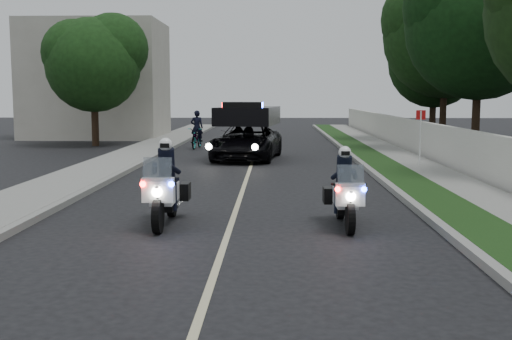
{
  "coord_description": "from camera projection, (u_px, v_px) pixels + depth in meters",
  "views": [
    {
      "loc": [
        0.88,
        -12.55,
        2.61
      ],
      "look_at": [
        0.48,
        0.95,
        1.0
      ],
      "focal_mm": 44.31,
      "sensor_mm": 36.0,
      "label": 1
    }
  ],
  "objects": [
    {
      "name": "ground",
      "position": [
        231.0,
        224.0,
        12.8
      ],
      "size": [
        120.0,
        120.0,
        0.0
      ],
      "primitive_type": "plane",
      "color": "black",
      "rests_on": "ground"
    },
    {
      "name": "curb_right",
      "position": [
        365.0,
        166.0,
        22.59
      ],
      "size": [
        0.2,
        60.0,
        0.15
      ],
      "primitive_type": "cube",
      "color": "gray",
      "rests_on": "ground"
    },
    {
      "name": "grass_verge",
      "position": [
        384.0,
        166.0,
        22.57
      ],
      "size": [
        1.2,
        60.0,
        0.16
      ],
      "primitive_type": "cube",
      "color": "#193814",
      "rests_on": "ground"
    },
    {
      "name": "sidewalk_right",
      "position": [
        421.0,
        166.0,
        22.53
      ],
      "size": [
        1.4,
        60.0,
        0.16
      ],
      "primitive_type": "cube",
      "color": "gray",
      "rests_on": "ground"
    },
    {
      "name": "property_wall",
      "position": [
        450.0,
        148.0,
        22.42
      ],
      "size": [
        0.22,
        60.0,
        1.5
      ],
      "primitive_type": "cube",
      "color": "beige",
      "rests_on": "ground"
    },
    {
      "name": "curb_left",
      "position": [
        137.0,
        165.0,
        22.84
      ],
      "size": [
        0.2,
        60.0,
        0.15
      ],
      "primitive_type": "cube",
      "color": "gray",
      "rests_on": "ground"
    },
    {
      "name": "sidewalk_left",
      "position": [
        107.0,
        165.0,
        22.87
      ],
      "size": [
        2.0,
        60.0,
        0.16
      ],
      "primitive_type": "cube",
      "color": "gray",
      "rests_on": "ground"
    },
    {
      "name": "building_far",
      "position": [
        97.0,
        80.0,
        38.49
      ],
      "size": [
        8.0,
        6.0,
        7.0
      ],
      "primitive_type": "cube",
      "color": "#A8A396",
      "rests_on": "ground"
    },
    {
      "name": "lane_marking",
      "position": [
        250.0,
        168.0,
        22.72
      ],
      "size": [
        0.12,
        50.0,
        0.01
      ],
      "primitive_type": "cube",
      "color": "#BFB78C",
      "rests_on": "ground"
    },
    {
      "name": "police_moto_left",
      "position": [
        166.0,
        224.0,
        12.82
      ],
      "size": [
        0.74,
        2.07,
        1.75
      ],
      "primitive_type": null,
      "rotation": [
        0.0,
        0.0,
        0.01
      ],
      "color": "white",
      "rests_on": "ground"
    },
    {
      "name": "police_moto_right",
      "position": [
        344.0,
        226.0,
        12.65
      ],
      "size": [
        0.69,
        1.9,
        1.6
      ],
      "primitive_type": null,
      "rotation": [
        0.0,
        0.0,
        0.02
      ],
      "color": "silver",
      "rests_on": "ground"
    },
    {
      "name": "police_suv",
      "position": [
        247.0,
        159.0,
        25.66
      ],
      "size": [
        3.0,
        5.4,
        2.5
      ],
      "primitive_type": "imported",
      "rotation": [
        0.0,
        0.0,
        -0.12
      ],
      "color": "black",
      "rests_on": "ground"
    },
    {
      "name": "bicycle",
      "position": [
        197.0,
        148.0,
        30.95
      ],
      "size": [
        0.84,
        1.97,
        1.0
      ],
      "primitive_type": "imported",
      "rotation": [
        0.0,
        0.0,
        -0.09
      ],
      "color": "black",
      "rests_on": "ground"
    },
    {
      "name": "cyclist",
      "position": [
        197.0,
        148.0,
        30.95
      ],
      "size": [
        0.62,
        0.43,
        1.66
      ],
      "primitive_type": "imported",
      "rotation": [
        0.0,
        0.0,
        3.2
      ],
      "color": "black",
      "rests_on": "ground"
    },
    {
      "name": "sign_post",
      "position": [
        419.0,
        169.0,
        22.34
      ],
      "size": [
        0.39,
        0.39,
        2.15
      ],
      "primitive_type": null,
      "rotation": [
        0.0,
        0.0,
        -0.18
      ],
      "color": "#B30C1D",
      "rests_on": "ground"
    },
    {
      "name": "tree_right_c",
      "position": [
        474.0,
        153.0,
        28.64
      ],
      "size": [
        6.6,
        6.6,
        10.96
      ],
      "primitive_type": null,
      "rotation": [
        0.0,
        0.0,
        0.0
      ],
      "color": "black",
      "rests_on": "ground"
    },
    {
      "name": "tree_right_d",
      "position": [
        442.0,
        143.0,
        34.59
      ],
      "size": [
        7.69,
        7.69,
        11.21
      ],
      "primitive_type": null,
      "rotation": [
        0.0,
        0.0,
        -0.16
      ],
      "color": "#183A13",
      "rests_on": "ground"
    },
    {
      "name": "tree_right_e",
      "position": [
        432.0,
        141.0,
        36.26
      ],
      "size": [
        6.69,
        6.69,
        8.7
      ],
      "primitive_type": null,
      "rotation": [
        0.0,
        0.0,
        -0.35
      ],
      "color": "black",
      "rests_on": "ground"
    },
    {
      "name": "tree_left_near",
      "position": [
        96.0,
        146.0,
        32.5
      ],
      "size": [
        6.33,
        6.33,
        8.01
      ],
      "primitive_type": null,
      "rotation": [
        0.0,
        0.0,
        -0.42
      ],
      "color": "#193E14",
      "rests_on": "ground"
    },
    {
      "name": "tree_left_far",
      "position": [
        123.0,
        133.0,
        43.67
      ],
      "size": [
        5.45,
        5.45,
        8.8
      ],
      "primitive_type": null,
      "rotation": [
        0.0,
        0.0,
        -0.03
      ],
      "color": "black",
      "rests_on": "ground"
    }
  ]
}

